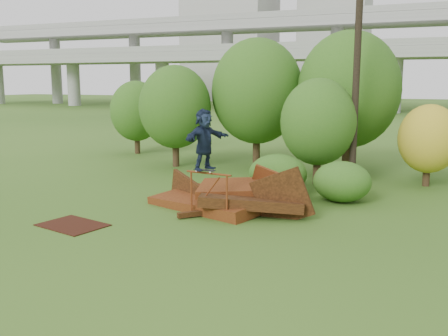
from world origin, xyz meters
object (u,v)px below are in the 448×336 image
at_px(flat_plate, 73,225).
at_px(skater, 204,139).
at_px(utility_pole, 357,53).
at_px(scrap_pile, 230,199).

bearing_deg(flat_plate, skater, 34.41).
bearing_deg(utility_pole, scrap_pile, -121.37).
relative_size(scrap_pile, flat_plate, 3.09).
bearing_deg(skater, flat_plate, 145.40).
distance_m(skater, flat_plate, 4.78).
bearing_deg(scrap_pile, skater, -101.06).
bearing_deg(skater, scrap_pile, 9.94).
bearing_deg(skater, utility_pole, -6.58).
height_order(skater, flat_plate, skater).
bearing_deg(flat_plate, utility_pole, 52.83).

